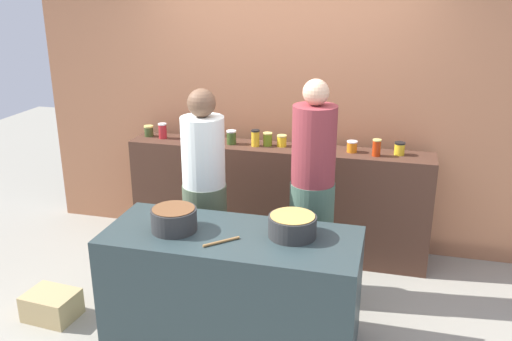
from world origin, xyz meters
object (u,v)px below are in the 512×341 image
at_px(preserve_jar_1, 163,131).
at_px(preserve_jar_9, 377,148).
at_px(preserve_jar_2, 185,133).
at_px(preserve_jar_8, 352,147).
at_px(cooking_pot_left, 174,219).
at_px(cooking_pot_center, 292,226).
at_px(preserve_jar_6, 282,141).
at_px(preserve_jar_0, 149,131).
at_px(cook_with_tongs, 205,201).
at_px(preserve_jar_10, 400,149).
at_px(bread_crate, 52,305).
at_px(wooden_spoon, 221,242).
at_px(cook_in_cap, 312,203).
at_px(preserve_jar_7, 310,141).
at_px(preserve_jar_4, 255,138).
at_px(preserve_jar_3, 231,137).
at_px(preserve_jar_5, 268,139).

xyz_separation_m(preserve_jar_1, preserve_jar_9, (1.94, -0.06, 0.00)).
bearing_deg(preserve_jar_2, preserve_jar_9, -1.58).
xyz_separation_m(preserve_jar_8, cooking_pot_left, (-1.04, -1.44, -0.17)).
bearing_deg(cooking_pot_center, preserve_jar_6, 104.94).
bearing_deg(preserve_jar_0, cook_with_tongs, -43.43).
bearing_deg(preserve_jar_6, preserve_jar_1, -179.00).
distance_m(preserve_jar_9, cooking_pot_left, 1.87).
xyz_separation_m(preserve_jar_0, preserve_jar_10, (2.29, -0.01, 0.00)).
height_order(preserve_jar_10, bread_crate, preserve_jar_10).
height_order(wooden_spoon, cook_in_cap, cook_in_cap).
distance_m(preserve_jar_6, wooden_spoon, 1.58).
height_order(preserve_jar_2, preserve_jar_7, preserve_jar_2).
relative_size(preserve_jar_4, wooden_spoon, 0.58).
distance_m(preserve_jar_0, preserve_jar_8, 1.89).
bearing_deg(bread_crate, preserve_jar_8, 36.02).
bearing_deg(preserve_jar_8, preserve_jar_6, 178.28).
distance_m(wooden_spoon, cook_in_cap, 0.96).
bearing_deg(preserve_jar_7, preserve_jar_10, -2.85).
bearing_deg(preserve_jar_6, cook_in_cap, -61.23).
distance_m(preserve_jar_0, preserve_jar_2, 0.38).
distance_m(preserve_jar_1, preserve_jar_8, 1.74).
height_order(preserve_jar_10, cook_in_cap, cook_in_cap).
xyz_separation_m(preserve_jar_1, cook_with_tongs, (0.67, -0.75, -0.34)).
xyz_separation_m(preserve_jar_6, preserve_jar_7, (0.24, 0.04, -0.00)).
height_order(preserve_jar_4, bread_crate, preserve_jar_4).
relative_size(preserve_jar_3, wooden_spoon, 0.49).
relative_size(preserve_jar_8, preserve_jar_9, 0.68).
relative_size(preserve_jar_2, preserve_jar_6, 1.29).
height_order(preserve_jar_2, bread_crate, preserve_jar_2).
relative_size(preserve_jar_4, preserve_jar_9, 1.03).
relative_size(preserve_jar_6, preserve_jar_8, 1.04).
xyz_separation_m(preserve_jar_1, preserve_jar_8, (1.74, 0.00, -0.02)).
bearing_deg(preserve_jar_9, cooking_pot_center, -109.89).
distance_m(cooking_pot_center, wooden_spoon, 0.47).
bearing_deg(preserve_jar_9, cook_with_tongs, -151.69).
xyz_separation_m(preserve_jar_1, cooking_pot_center, (1.48, -1.33, -0.19)).
distance_m(preserve_jar_4, cook_with_tongs, 0.82).
bearing_deg(preserve_jar_7, cooking_pot_center, -85.15).
distance_m(preserve_jar_0, preserve_jar_4, 1.05).
bearing_deg(preserve_jar_5, cooking_pot_center, -70.04).
distance_m(preserve_jar_8, cooking_pot_left, 1.78).
bearing_deg(cooking_pot_left, preserve_jar_2, 108.42).
bearing_deg(cook_in_cap, preserve_jar_2, 152.14).
relative_size(preserve_jar_2, bread_crate, 0.35).
height_order(preserve_jar_2, preserve_jar_4, preserve_jar_4).
distance_m(preserve_jar_9, cooking_pot_center, 1.37).
distance_m(preserve_jar_5, bread_crate, 2.21).
height_order(preserve_jar_9, wooden_spoon, preserve_jar_9).
relative_size(preserve_jar_0, cooking_pot_center, 0.32).
distance_m(cook_with_tongs, cook_in_cap, 0.85).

